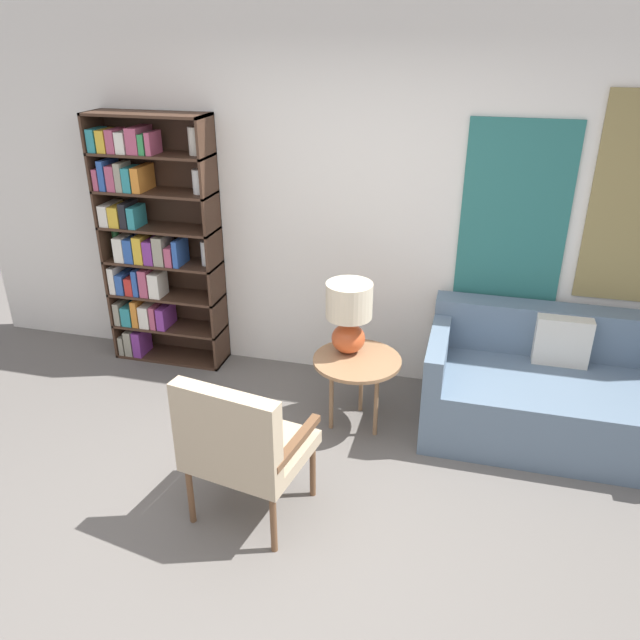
{
  "coord_description": "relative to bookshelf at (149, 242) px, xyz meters",
  "views": [
    {
      "loc": [
        0.88,
        -2.32,
        2.54
      ],
      "look_at": [
        0.01,
        1.02,
        0.9
      ],
      "focal_mm": 35.0,
      "sensor_mm": 36.0,
      "label": 1
    }
  ],
  "objects": [
    {
      "name": "ground_plane",
      "position": [
        1.59,
        -1.84,
        -1.0
      ],
      "size": [
        14.0,
        14.0,
        0.0
      ],
      "primitive_type": "plane",
      "color": "#66605B"
    },
    {
      "name": "wall_back",
      "position": [
        1.65,
        0.18,
        0.35
      ],
      "size": [
        6.4,
        0.08,
        2.7
      ],
      "color": "white",
      "rests_on": "ground_plane"
    },
    {
      "name": "bookshelf",
      "position": [
        0.0,
        0.0,
        0.0
      ],
      "size": [
        0.92,
        0.3,
        1.98
      ],
      "color": "#422B1E",
      "rests_on": "ground_plane"
    },
    {
      "name": "armchair",
      "position": [
        1.37,
        -1.65,
        -0.47
      ],
      "size": [
        0.69,
        0.66,
        0.91
      ],
      "color": "brown",
      "rests_on": "ground_plane"
    },
    {
      "name": "couch",
      "position": [
        3.1,
        -0.3,
        -0.7
      ],
      "size": [
        1.73,
        0.92,
        0.79
      ],
      "color": "slate",
      "rests_on": "ground_plane"
    },
    {
      "name": "side_table",
      "position": [
        1.78,
        -0.57,
        -0.53
      ],
      "size": [
        0.59,
        0.59,
        0.52
      ],
      "color": "#99704C",
      "rests_on": "ground_plane"
    },
    {
      "name": "table_lamp",
      "position": [
        1.7,
        -0.49,
        -0.19
      ],
      "size": [
        0.31,
        0.31,
        0.5
      ],
      "color": "#C65128",
      "rests_on": "side_table"
    }
  ]
}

